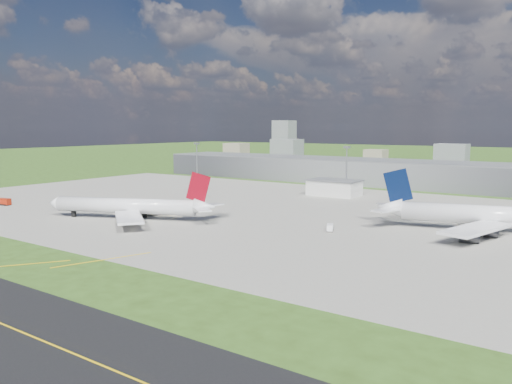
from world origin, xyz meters
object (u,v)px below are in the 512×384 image
Objects in this scene: van_white_near at (330,228)px; van_white_far at (465,226)px; airliner_blue_quad at (505,216)px; airliner_red_twin at (132,207)px; crash_tender at (4,202)px; tug_yellow at (169,213)px.

van_white_near is 48.81m from van_white_far.
airliner_blue_quad reaches higher than van_white_near.
airliner_blue_quad reaches higher than airliner_red_twin.
crash_tender reaches higher than van_white_near.
van_white_far is at bearing 7.66° from crash_tender.
airliner_red_twin is 77.48m from crash_tender.
airliner_red_twin is at bearing -3.87° from crash_tender.
tug_yellow is at bearing -176.32° from airliner_blue_quad.
airliner_blue_quad is at bearing 6.99° from crash_tender.
van_white_far is (38.56, 29.93, -0.02)m from van_white_near.
airliner_blue_quad is at bearing -25.42° from tug_yellow.
airliner_blue_quad is at bearing -178.44° from airliner_red_twin.
airliner_blue_quad is at bearing -15.21° from van_white_far.
airliner_red_twin is 15.50× the size of tug_yellow.
airliner_blue_quad is (125.22, 55.44, 0.80)m from airliner_red_twin.
van_white_far is at bearing -75.90° from van_white_near.
airliner_red_twin is at bearing -149.14° from tug_yellow.
crash_tender is 155.02m from van_white_near.
airliner_blue_quad is 13.10m from van_white_far.
airliner_red_twin is 136.95m from airliner_blue_quad.
airliner_red_twin is 13.12× the size of van_white_near.
crash_tender reaches higher than van_white_far.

